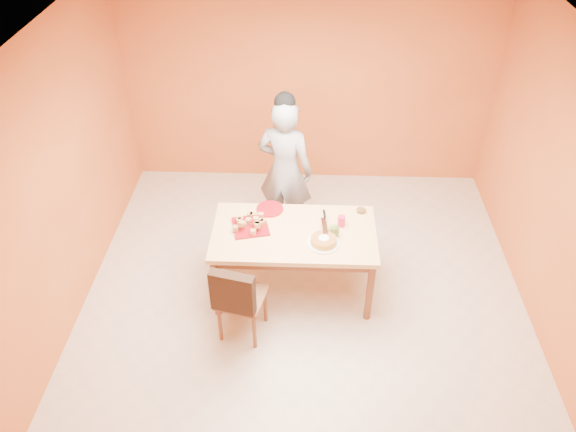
{
  "coord_description": "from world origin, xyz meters",
  "views": [
    {
      "loc": [
        -0.01,
        -3.88,
        4.22
      ],
      "look_at": [
        -0.17,
        0.3,
        0.98
      ],
      "focal_mm": 35.0,
      "sensor_mm": 36.0,
      "label": 1
    }
  ],
  "objects_px": {
    "dining_chair": "(241,297)",
    "red_dinner_plate": "(270,209)",
    "person": "(285,171)",
    "pastry_platter": "(251,226)",
    "egg_ornament": "(334,230)",
    "dining_table": "(294,239)",
    "sponge_cake": "(324,240)",
    "magenta_glass": "(341,221)",
    "checker_tin": "(361,211)"
  },
  "relations": [
    {
      "from": "dining_chair",
      "to": "person",
      "type": "distance_m",
      "value": 1.64
    },
    {
      "from": "person",
      "to": "magenta_glass",
      "type": "distance_m",
      "value": 1.01
    },
    {
      "from": "red_dinner_plate",
      "to": "checker_tin",
      "type": "xyz_separation_m",
      "value": [
        0.93,
        0.0,
        0.01
      ]
    },
    {
      "from": "magenta_glass",
      "to": "checker_tin",
      "type": "bearing_deg",
      "value": 47.66
    },
    {
      "from": "dining_table",
      "to": "dining_chair",
      "type": "height_order",
      "value": "dining_chair"
    },
    {
      "from": "pastry_platter",
      "to": "red_dinner_plate",
      "type": "distance_m",
      "value": 0.34
    },
    {
      "from": "red_dinner_plate",
      "to": "person",
      "type": "bearing_deg",
      "value": 77.6
    },
    {
      "from": "dining_chair",
      "to": "person",
      "type": "bearing_deg",
      "value": 91.1
    },
    {
      "from": "pastry_platter",
      "to": "sponge_cake",
      "type": "height_order",
      "value": "sponge_cake"
    },
    {
      "from": "magenta_glass",
      "to": "egg_ornament",
      "type": "bearing_deg",
      "value": -115.74
    },
    {
      "from": "dining_table",
      "to": "dining_chair",
      "type": "relative_size",
      "value": 1.74
    },
    {
      "from": "dining_table",
      "to": "magenta_glass",
      "type": "bearing_deg",
      "value": 14.38
    },
    {
      "from": "person",
      "to": "checker_tin",
      "type": "relative_size",
      "value": 17.67
    },
    {
      "from": "pastry_platter",
      "to": "person",
      "type": "bearing_deg",
      "value": 71.21
    },
    {
      "from": "sponge_cake",
      "to": "pastry_platter",
      "type": "bearing_deg",
      "value": 162.86
    },
    {
      "from": "pastry_platter",
      "to": "sponge_cake",
      "type": "relative_size",
      "value": 1.38
    },
    {
      "from": "magenta_glass",
      "to": "checker_tin",
      "type": "height_order",
      "value": "magenta_glass"
    },
    {
      "from": "person",
      "to": "egg_ornament",
      "type": "height_order",
      "value": "person"
    },
    {
      "from": "sponge_cake",
      "to": "magenta_glass",
      "type": "height_order",
      "value": "magenta_glass"
    },
    {
      "from": "dining_table",
      "to": "dining_chair",
      "type": "bearing_deg",
      "value": -127.04
    },
    {
      "from": "dining_table",
      "to": "person",
      "type": "xyz_separation_m",
      "value": [
        -0.13,
        0.94,
        0.18
      ]
    },
    {
      "from": "dining_table",
      "to": "dining_chair",
      "type": "distance_m",
      "value": 0.79
    },
    {
      "from": "person",
      "to": "red_dinner_plate",
      "type": "xyz_separation_m",
      "value": [
        -0.13,
        -0.59,
        -0.08
      ]
    },
    {
      "from": "dining_chair",
      "to": "red_dinner_plate",
      "type": "distance_m",
      "value": 1.03
    },
    {
      "from": "dining_chair",
      "to": "sponge_cake",
      "type": "bearing_deg",
      "value": 44.28
    },
    {
      "from": "person",
      "to": "sponge_cake",
      "type": "distance_m",
      "value": 1.18
    },
    {
      "from": "red_dinner_plate",
      "to": "checker_tin",
      "type": "distance_m",
      "value": 0.93
    },
    {
      "from": "pastry_platter",
      "to": "sponge_cake",
      "type": "distance_m",
      "value": 0.75
    },
    {
      "from": "dining_chair",
      "to": "red_dinner_plate",
      "type": "height_order",
      "value": "dining_chair"
    },
    {
      "from": "dining_chair",
      "to": "checker_tin",
      "type": "xyz_separation_m",
      "value": [
        1.14,
        0.97,
        0.3
      ]
    },
    {
      "from": "pastry_platter",
      "to": "egg_ornament",
      "type": "height_order",
      "value": "egg_ornament"
    },
    {
      "from": "dining_chair",
      "to": "checker_tin",
      "type": "height_order",
      "value": "dining_chair"
    },
    {
      "from": "red_dinner_plate",
      "to": "dining_chair",
      "type": "bearing_deg",
      "value": -102.13
    },
    {
      "from": "checker_tin",
      "to": "person",
      "type": "bearing_deg",
      "value": 143.47
    },
    {
      "from": "pastry_platter",
      "to": "red_dinner_plate",
      "type": "xyz_separation_m",
      "value": [
        0.17,
        0.3,
        -0.0
      ]
    },
    {
      "from": "red_dinner_plate",
      "to": "dining_table",
      "type": "bearing_deg",
      "value": -53.74
    },
    {
      "from": "dining_chair",
      "to": "magenta_glass",
      "type": "distance_m",
      "value": 1.23
    },
    {
      "from": "dining_chair",
      "to": "sponge_cake",
      "type": "xyz_separation_m",
      "value": [
        0.75,
        0.45,
        0.32
      ]
    },
    {
      "from": "sponge_cake",
      "to": "egg_ornament",
      "type": "distance_m",
      "value": 0.16
    },
    {
      "from": "red_dinner_plate",
      "to": "sponge_cake",
      "type": "xyz_separation_m",
      "value": [
        0.54,
        -0.52,
        0.03
      ]
    },
    {
      "from": "magenta_glass",
      "to": "checker_tin",
      "type": "distance_m",
      "value": 0.32
    },
    {
      "from": "dining_chair",
      "to": "pastry_platter",
      "type": "bearing_deg",
      "value": 100.31
    },
    {
      "from": "dining_chair",
      "to": "egg_ornament",
      "type": "distance_m",
      "value": 1.08
    },
    {
      "from": "dining_chair",
      "to": "egg_ornament",
      "type": "bearing_deg",
      "value": 47.28
    },
    {
      "from": "checker_tin",
      "to": "red_dinner_plate",
      "type": "bearing_deg",
      "value": 180.0
    },
    {
      "from": "sponge_cake",
      "to": "checker_tin",
      "type": "bearing_deg",
      "value": 53.03
    },
    {
      "from": "magenta_glass",
      "to": "sponge_cake",
      "type": "bearing_deg",
      "value": -121.97
    },
    {
      "from": "dining_table",
      "to": "checker_tin",
      "type": "distance_m",
      "value": 0.77
    },
    {
      "from": "dining_chair",
      "to": "egg_ornament",
      "type": "xyz_separation_m",
      "value": [
        0.85,
        0.57,
        0.35
      ]
    },
    {
      "from": "dining_chair",
      "to": "magenta_glass",
      "type": "xyz_separation_m",
      "value": [
        0.93,
        0.73,
        0.34
      ]
    }
  ]
}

